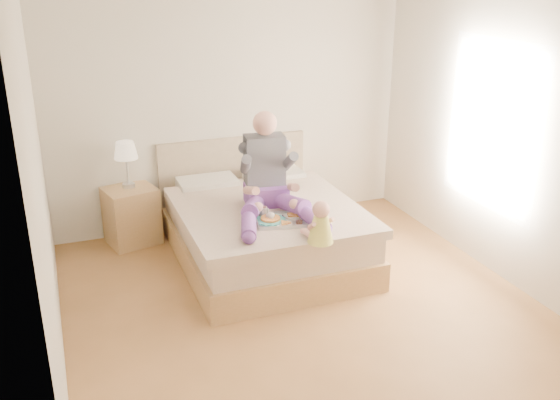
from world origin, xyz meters
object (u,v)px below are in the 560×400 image
object	(u,v)px
bed	(262,227)
tray	(281,218)
baby	(320,225)
adult	(269,181)
nightstand	(132,216)

from	to	relation	value
bed	tray	size ratio (longest dim) A/B	4.21
tray	baby	distance (m)	0.56
adult	baby	xyz separation A→B (m)	(0.15, -0.86, -0.13)
bed	baby	xyz separation A→B (m)	(0.14, -1.10, 0.44)
bed	adult	size ratio (longest dim) A/B	1.85
nightstand	baby	world-z (taller)	baby
bed	nightstand	distance (m)	1.43
nightstand	baby	distance (m)	2.36
bed	nightstand	bearing A→B (deg)	146.22
baby	adult	bearing A→B (deg)	86.67
nightstand	tray	bearing A→B (deg)	-63.05
baby	nightstand	bearing A→B (deg)	112.07
nightstand	adult	xyz separation A→B (m)	(1.19, -1.04, 0.58)
nightstand	baby	size ratio (longest dim) A/B	1.66
nightstand	adult	bearing A→B (deg)	-54.79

